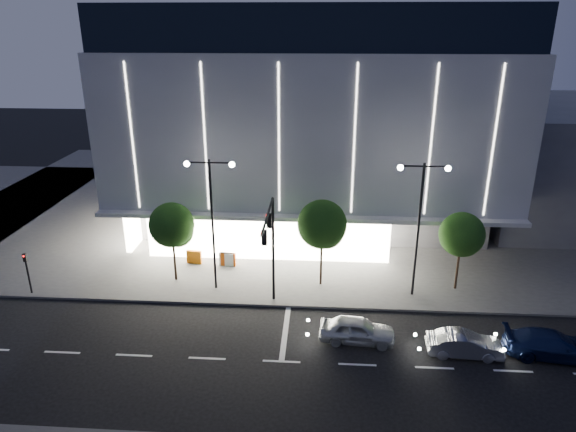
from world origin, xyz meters
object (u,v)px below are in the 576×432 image
(ped_signal_far, at_px, (27,269))
(tree_right, at_px, (462,237))
(barrier_c, at_px, (228,259))
(barrier_d, at_px, (227,259))
(car_lead, at_px, (357,330))
(street_lamp_west, at_px, (212,206))
(barrier_a, at_px, (194,257))
(car_third, at_px, (552,345))
(traffic_mast, at_px, (271,238))
(tree_left, at_px, (172,227))
(street_lamp_east, at_px, (420,211))
(tree_mid, at_px, (322,227))
(car_second, at_px, (464,344))

(ped_signal_far, height_order, tree_right, tree_right)
(barrier_c, xyz_separation_m, barrier_d, (-0.12, 0.00, 0.00))
(car_lead, bearing_deg, barrier_d, 50.07)
(street_lamp_west, distance_m, car_lead, 11.77)
(barrier_a, distance_m, barrier_d, 2.47)
(street_lamp_west, xyz_separation_m, barrier_d, (0.12, 3.37, -5.31))
(car_third, bearing_deg, traffic_mast, 83.22)
(traffic_mast, distance_m, tree_left, 7.95)
(car_third, bearing_deg, tree_right, 31.15)
(ped_signal_far, height_order, car_third, ped_signal_far)
(traffic_mast, height_order, street_lamp_east, street_lamp_east)
(traffic_mast, xyz_separation_m, tree_right, (12.03, 3.68, -1.14))
(tree_left, distance_m, car_third, 23.70)
(tree_mid, xyz_separation_m, car_third, (12.38, -7.06, -3.62))
(tree_right, height_order, barrier_d, tree_right)
(traffic_mast, bearing_deg, tree_left, 152.16)
(tree_right, xyz_separation_m, barrier_a, (-18.36, 2.57, -3.23))
(tree_mid, distance_m, tree_right, 9.01)
(car_lead, distance_m, barrier_d, 12.50)
(car_second, bearing_deg, tree_mid, 48.97)
(car_second, height_order, barrier_a, car_second)
(tree_mid, xyz_separation_m, barrier_d, (-6.90, 2.35, -3.68))
(traffic_mast, distance_m, ped_signal_far, 16.35)
(street_lamp_east, xyz_separation_m, ped_signal_far, (-25.00, -1.50, -4.07))
(street_lamp_east, distance_m, barrier_c, 14.22)
(tree_mid, height_order, tree_right, tree_mid)
(traffic_mast, relative_size, tree_right, 1.28)
(tree_mid, height_order, car_lead, tree_mid)
(barrier_d, bearing_deg, barrier_a, -173.80)
(tree_left, bearing_deg, tree_mid, 0.00)
(ped_signal_far, distance_m, barrier_d, 13.12)
(street_lamp_east, bearing_deg, car_lead, -126.24)
(tree_right, distance_m, barrier_d, 16.40)
(street_lamp_west, relative_size, street_lamp_east, 1.00)
(barrier_a, height_order, barrier_c, same)
(street_lamp_east, relative_size, tree_left, 1.57)
(barrier_d, bearing_deg, street_lamp_east, -3.39)
(tree_right, relative_size, barrier_c, 5.01)
(tree_mid, bearing_deg, barrier_c, 160.93)
(traffic_mast, xyz_separation_m, car_second, (10.76, -3.57, -4.37))
(street_lamp_west, relative_size, barrier_d, 8.18)
(car_third, relative_size, barrier_c, 4.48)
(tree_mid, bearing_deg, barrier_a, 164.66)
(tree_mid, height_order, car_second, tree_mid)
(street_lamp_west, height_order, ped_signal_far, street_lamp_west)
(car_second, bearing_deg, car_third, -85.44)
(tree_right, height_order, barrier_a, tree_right)
(ped_signal_far, relative_size, barrier_d, 2.73)
(car_second, bearing_deg, car_lead, 83.14)
(street_lamp_east, bearing_deg, tree_mid, 170.31)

